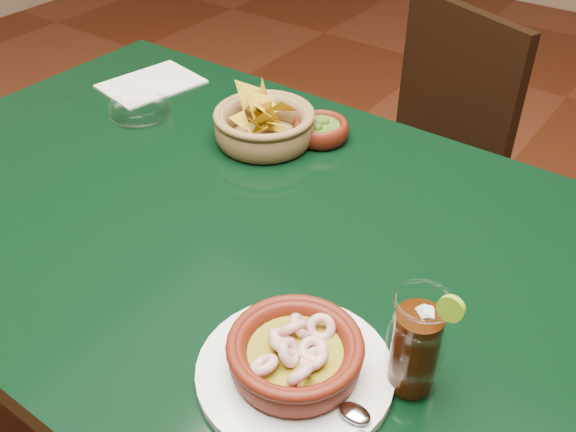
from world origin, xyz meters
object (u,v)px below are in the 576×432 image
Objects in this scene: cola_drink at (416,344)px; dining_chair at (412,167)px; chip_basket at (264,126)px; shrimp_plate at (295,358)px; dining_table at (226,258)px.

dining_chair is at bearing 115.19° from cola_drink.
dining_chair is 4.04× the size of chip_basket.
chip_basket is 0.56m from cola_drink.
chip_basket reaches higher than shrimp_plate.
chip_basket is at bearing -97.66° from dining_chair.
dining_chair reaches higher than dining_table.
dining_table is at bearing 145.16° from shrimp_plate.
shrimp_plate is 1.84× the size of cola_drink.
dining_chair reaches higher than shrimp_plate.
dining_table is 1.42× the size of dining_chair.
shrimp_plate reaches higher than dining_table.
shrimp_plate is 0.52m from chip_basket.
cola_drink is at bearing -18.14° from dining_table.
cola_drink is (0.11, 0.07, 0.04)m from shrimp_plate.
cola_drink reaches higher than chip_basket.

